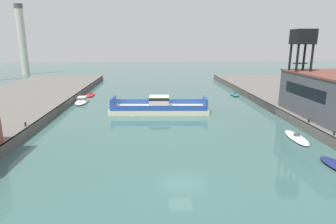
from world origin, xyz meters
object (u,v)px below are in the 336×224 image
object	(u,v)px
chain_ferry	(159,107)
smokestack_distant_b	(22,38)
moored_boat_mid_left	(90,95)
moored_boat_mid_right	(296,137)
moored_boat_near_left	(82,100)
moored_boat_near_right	(234,94)
crane_tower	(302,46)

from	to	relation	value
chain_ferry	smokestack_distant_b	distance (m)	102.22
chain_ferry	moored_boat_mid_left	distance (m)	28.92
moored_boat_mid_left	chain_ferry	bearing A→B (deg)	-47.67
smokestack_distant_b	moored_boat_mid_right	bearing A→B (deg)	-49.88
moored_boat_near_left	moored_boat_near_right	xyz separation A→B (m)	(42.01, 7.96, -0.25)
moored_boat_near_right	crane_tower	world-z (taller)	crane_tower
moored_boat_mid_left	smokestack_distant_b	world-z (taller)	smokestack_distant_b
moored_boat_near_right	crane_tower	size ratio (longest dim) A/B	0.42
chain_ferry	moored_boat_mid_left	xyz separation A→B (m)	(-19.47, 21.37, -0.86)
moored_boat_mid_left	crane_tower	world-z (taller)	crane_tower
smokestack_distant_b	crane_tower	bearing A→B (deg)	-43.86
moored_boat_near_left	moored_boat_near_right	bearing A→B (deg)	10.73
moored_boat_near_right	moored_boat_mid_left	bearing A→B (deg)	177.19
moored_boat_near_right	crane_tower	bearing A→B (deg)	-78.90
moored_boat_near_right	moored_boat_mid_right	world-z (taller)	moored_boat_near_right
smokestack_distant_b	chain_ferry	bearing A→B (deg)	-52.12
moored_boat_near_right	smokestack_distant_b	xyz separation A→B (m)	(-84.51, 60.37, 16.81)
moored_boat_mid_right	smokestack_distant_b	bearing A→B (deg)	130.12
crane_tower	smokestack_distant_b	bearing A→B (deg)	136.14
moored_boat_near_left	moored_boat_near_right	world-z (taller)	moored_boat_near_left
smokestack_distant_b	moored_boat_near_right	bearing A→B (deg)	-35.54
moored_boat_mid_right	moored_boat_near_right	bearing A→B (deg)	88.36
moored_boat_near_left	moored_boat_mid_left	size ratio (longest dim) A/B	1.15
crane_tower	moored_boat_mid_left	bearing A→B (deg)	149.46
moored_boat_near_left	crane_tower	bearing A→B (deg)	-20.64
chain_ferry	moored_boat_near_right	xyz separation A→B (m)	(22.51, 19.31, -0.80)
crane_tower	moored_boat_near_left	bearing A→B (deg)	159.36
moored_boat_mid_left	moored_boat_mid_right	size ratio (longest dim) A/B	0.93
moored_boat_near_right	moored_boat_mid_left	world-z (taller)	moored_boat_near_right
moored_boat_mid_right	crane_tower	bearing A→B (deg)	64.56
moored_boat_near_left	smokestack_distant_b	distance (m)	82.15
moored_boat_mid_right	moored_boat_near_left	bearing A→B (deg)	143.17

